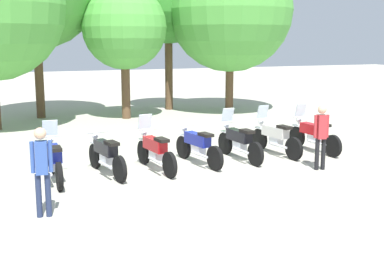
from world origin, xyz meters
name	(u,v)px	position (x,y,z in m)	size (l,w,h in m)	color
ground_plane	(199,164)	(0.00, 0.00, 0.00)	(80.00, 80.00, 0.00)	#ADA899
motorcycle_0	(54,160)	(-3.75, -0.28, 0.52)	(0.62, 2.19, 1.37)	black
motorcycle_1	(106,155)	(-2.50, -0.15, 0.50)	(0.69, 2.17, 0.99)	black
motorcycle_2	(155,150)	(-1.26, -0.18, 0.52)	(0.62, 2.18, 1.37)	black
motorcycle_3	(198,146)	(-0.01, 0.04, 0.50)	(0.69, 2.17, 0.99)	black
motorcycle_4	(239,141)	(1.24, 0.12, 0.52)	(0.62, 2.19, 1.37)	black
motorcycle_5	(275,137)	(2.49, 0.30, 0.52)	(0.62, 2.18, 1.37)	black
motorcycle_6	(313,134)	(3.73, 0.23, 0.52)	(0.62, 2.19, 1.37)	black
person_0	(321,132)	(2.70, -1.61, 0.97)	(0.41, 0.25, 1.67)	black
person_1	(42,165)	(-4.17, -2.68, 1.00)	(0.41, 0.25, 1.71)	#232D4C
tree_2	(124,28)	(-0.02, 8.28, 3.74)	(3.45, 3.45, 5.49)	brown
tree_3	(168,3)	(2.50, 10.22, 4.88)	(3.70, 3.70, 6.76)	brown
tree_4	(230,10)	(4.80, 8.45, 4.56)	(5.49, 5.49, 7.31)	brown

